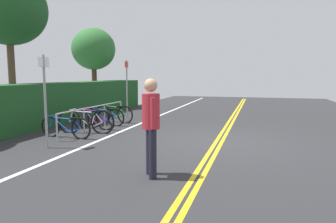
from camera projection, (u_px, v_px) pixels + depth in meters
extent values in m
cube|color=#2B2B2D|center=(219.00, 142.00, 8.59)|extent=(35.75, 12.15, 0.05)
cube|color=gold|center=(222.00, 142.00, 8.57)|extent=(32.17, 0.10, 0.00)
cube|color=gold|center=(216.00, 141.00, 8.61)|extent=(32.17, 0.10, 0.00)
cube|color=white|center=(112.00, 135.00, 9.50)|extent=(32.17, 0.12, 0.00)
cylinder|color=#9EA0A5|center=(57.00, 128.00, 8.52)|extent=(0.05, 0.05, 0.77)
cylinder|color=#9EA0A5|center=(84.00, 121.00, 9.84)|extent=(0.05, 0.05, 0.77)
cylinder|color=#9EA0A5|center=(105.00, 115.00, 11.17)|extent=(0.05, 0.05, 0.77)
cylinder|color=#9EA0A5|center=(121.00, 111.00, 12.49)|extent=(0.05, 0.05, 0.77)
cylinder|color=#9EA0A5|center=(95.00, 107.00, 10.46)|extent=(4.16, 0.04, 0.04)
torus|color=black|center=(50.00, 127.00, 9.24)|extent=(0.09, 0.66, 0.66)
torus|color=black|center=(81.00, 129.00, 8.89)|extent=(0.09, 0.66, 0.66)
cylinder|color=#1947B7|center=(61.00, 125.00, 9.10)|extent=(0.07, 0.61, 0.45)
cylinder|color=#1947B7|center=(63.00, 118.00, 9.06)|extent=(0.07, 0.73, 0.07)
cylinder|color=#1947B7|center=(72.00, 126.00, 8.99)|extent=(0.04, 0.17, 0.40)
cylinder|color=#1947B7|center=(75.00, 131.00, 8.96)|extent=(0.06, 0.39, 0.17)
cylinder|color=#1947B7|center=(77.00, 124.00, 8.92)|extent=(0.05, 0.26, 0.28)
cylinder|color=#1947B7|center=(52.00, 122.00, 9.21)|extent=(0.04, 0.14, 0.30)
cube|color=black|center=(74.00, 118.00, 8.94)|extent=(0.09, 0.20, 0.05)
cylinder|color=#1947B7|center=(53.00, 116.00, 9.17)|extent=(0.46, 0.05, 0.03)
torus|color=black|center=(70.00, 122.00, 9.83)|extent=(0.18, 0.77, 0.78)
torus|color=black|center=(103.00, 122.00, 9.70)|extent=(0.18, 0.77, 0.78)
cylinder|color=white|center=(82.00, 119.00, 9.77)|extent=(0.14, 0.61, 0.53)
cylinder|color=white|center=(84.00, 112.00, 9.74)|extent=(0.16, 0.73, 0.07)
cylinder|color=white|center=(93.00, 120.00, 9.73)|extent=(0.06, 0.18, 0.48)
cylinder|color=white|center=(97.00, 125.00, 9.74)|extent=(0.10, 0.39, 0.20)
cylinder|color=white|center=(99.00, 117.00, 9.70)|extent=(0.08, 0.27, 0.33)
cylinder|color=white|center=(71.00, 116.00, 9.80)|extent=(0.06, 0.15, 0.35)
cube|color=black|center=(95.00, 112.00, 9.69)|extent=(0.11, 0.21, 0.05)
cylinder|color=white|center=(72.00, 110.00, 9.77)|extent=(0.46, 0.10, 0.03)
torus|color=black|center=(81.00, 118.00, 10.83)|extent=(0.18, 0.71, 0.71)
torus|color=black|center=(105.00, 120.00, 10.37)|extent=(0.18, 0.71, 0.71)
cylinder|color=purple|center=(90.00, 117.00, 10.65)|extent=(0.14, 0.60, 0.49)
cylinder|color=purple|center=(91.00, 111.00, 10.60)|extent=(0.16, 0.72, 0.07)
cylinder|color=purple|center=(98.00, 118.00, 10.50)|extent=(0.06, 0.18, 0.44)
cylinder|color=purple|center=(101.00, 122.00, 10.46)|extent=(0.10, 0.38, 0.18)
cylinder|color=purple|center=(103.00, 116.00, 10.41)|extent=(0.08, 0.26, 0.30)
cylinder|color=purple|center=(82.00, 114.00, 10.79)|extent=(0.06, 0.14, 0.32)
cube|color=black|center=(100.00, 111.00, 10.44)|extent=(0.11, 0.21, 0.05)
cylinder|color=purple|center=(83.00, 108.00, 10.74)|extent=(0.46, 0.11, 0.03)
torus|color=black|center=(89.00, 117.00, 11.45)|extent=(0.06, 0.67, 0.67)
torus|color=black|center=(116.00, 118.00, 11.14)|extent=(0.06, 0.67, 0.67)
cylinder|color=#1947B7|center=(99.00, 115.00, 11.33)|extent=(0.04, 0.61, 0.46)
cylinder|color=#1947B7|center=(101.00, 109.00, 11.28)|extent=(0.04, 0.73, 0.07)
cylinder|color=#1947B7|center=(108.00, 116.00, 11.22)|extent=(0.04, 0.17, 0.41)
cylinder|color=#1947B7|center=(111.00, 119.00, 11.21)|extent=(0.04, 0.39, 0.17)
cylinder|color=#1947B7|center=(113.00, 114.00, 11.16)|extent=(0.04, 0.26, 0.29)
cylinder|color=#1947B7|center=(90.00, 113.00, 11.42)|extent=(0.04, 0.14, 0.31)
cube|color=black|center=(110.00, 109.00, 11.18)|extent=(0.08, 0.20, 0.05)
cylinder|color=#1947B7|center=(92.00, 107.00, 11.38)|extent=(0.46, 0.03, 0.03)
torus|color=black|center=(104.00, 113.00, 12.24)|extent=(0.17, 0.70, 0.70)
torus|color=black|center=(125.00, 115.00, 11.81)|extent=(0.17, 0.70, 0.70)
cylinder|color=#198C38|center=(112.00, 112.00, 12.07)|extent=(0.13, 0.57, 0.48)
cylinder|color=#198C38|center=(113.00, 107.00, 12.02)|extent=(0.15, 0.68, 0.07)
cylinder|color=#198C38|center=(119.00, 113.00, 11.93)|extent=(0.06, 0.17, 0.43)
cylinder|color=#198C38|center=(121.00, 116.00, 11.90)|extent=(0.09, 0.36, 0.18)
cylinder|color=#198C38|center=(123.00, 111.00, 11.84)|extent=(0.08, 0.25, 0.30)
cylinder|color=#198C38|center=(105.00, 110.00, 12.20)|extent=(0.06, 0.14, 0.32)
cube|color=black|center=(120.00, 107.00, 11.87)|extent=(0.11, 0.21, 0.05)
cylinder|color=#198C38|center=(106.00, 105.00, 12.16)|extent=(0.46, 0.10, 0.03)
cylinder|color=#1E1E2D|center=(150.00, 151.00, 5.74)|extent=(0.14, 0.14, 0.88)
cylinder|color=#1E1E2D|center=(153.00, 155.00, 5.45)|extent=(0.14, 0.14, 0.88)
cylinder|color=#B22633|center=(151.00, 111.00, 5.51)|extent=(0.32, 0.32, 0.63)
sphere|color=tan|center=(151.00, 85.00, 5.45)|extent=(0.24, 0.24, 0.24)
cylinder|color=#B22633|center=(149.00, 111.00, 5.70)|extent=(0.09, 0.09, 0.55)
cylinder|color=#B22633|center=(153.00, 113.00, 5.31)|extent=(0.09, 0.09, 0.55)
cylinder|color=gray|center=(45.00, 102.00, 7.70)|extent=(0.06, 0.06, 2.33)
cube|color=white|center=(43.00, 62.00, 7.58)|extent=(0.36, 0.06, 0.24)
cylinder|color=gray|center=(127.00, 90.00, 12.88)|extent=(0.06, 0.06, 2.44)
cube|color=red|center=(127.00, 65.00, 12.75)|extent=(0.36, 0.07, 0.24)
cube|color=#1C4C21|center=(63.00, 102.00, 12.52)|extent=(13.16, 1.23, 1.53)
cylinder|color=brown|center=(12.00, 83.00, 11.64)|extent=(0.25, 0.25, 3.06)
ellipsoid|color=#1C4C21|center=(8.00, 9.00, 11.32)|extent=(2.78, 2.78, 2.59)
cylinder|color=#473323|center=(95.00, 88.00, 17.24)|extent=(0.27, 0.27, 2.23)
ellipsoid|color=#2D6B30|center=(94.00, 49.00, 16.99)|extent=(2.37, 2.37, 2.27)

